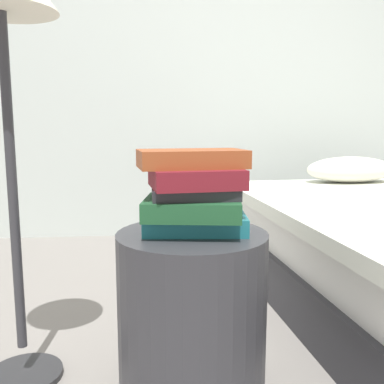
# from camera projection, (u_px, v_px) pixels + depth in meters

# --- Properties ---
(wall_back) EXTENTS (7.00, 0.08, 2.60)m
(wall_back) POSITION_uv_depth(u_px,v_px,m) (166.00, 56.00, 3.06)
(wall_back) COLOR silver
(wall_back) RESTS_ON ground_plane
(side_table) EXTENTS (0.43, 0.43, 0.50)m
(side_table) POSITION_uv_depth(u_px,v_px,m) (192.00, 317.00, 1.25)
(side_table) COLOR #333338
(side_table) RESTS_ON ground_plane
(book_teal) EXTENTS (0.30, 0.19, 0.05)m
(book_teal) POSITION_uv_depth(u_px,v_px,m) (195.00, 223.00, 1.22)
(book_teal) COLOR #1E727F
(book_teal) RESTS_ON side_table
(book_forest) EXTENTS (0.29, 0.24, 0.05)m
(book_forest) POSITION_uv_depth(u_px,v_px,m) (193.00, 207.00, 1.19)
(book_forest) COLOR #1E512D
(book_forest) RESTS_ON book_teal
(book_charcoal) EXTENTS (0.24, 0.16, 0.03)m
(book_charcoal) POSITION_uv_depth(u_px,v_px,m) (195.00, 193.00, 1.18)
(book_charcoal) COLOR #28282D
(book_charcoal) RESTS_ON book_forest
(book_maroon) EXTENTS (0.26, 0.22, 0.05)m
(book_maroon) POSITION_uv_depth(u_px,v_px,m) (196.00, 178.00, 1.18)
(book_maroon) COLOR maroon
(book_maroon) RESTS_ON book_charcoal
(book_rust) EXTENTS (0.31, 0.20, 0.05)m
(book_rust) POSITION_uv_depth(u_px,v_px,m) (192.00, 159.00, 1.19)
(book_rust) COLOR #994723
(book_rust) RESTS_ON book_maroon
(floor_lamp) EXTENTS (0.32, 0.32, 1.35)m
(floor_lamp) POSITION_uv_depth(u_px,v_px,m) (0.00, 0.00, 1.20)
(floor_lamp) COLOR #262628
(floor_lamp) RESTS_ON ground_plane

